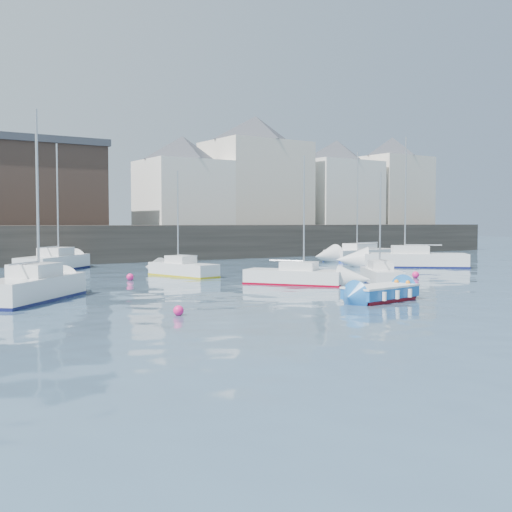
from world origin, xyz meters
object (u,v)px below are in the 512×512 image
blue_dinghy (381,292)px  sailboat_d (414,259)px  sailboat_b (295,276)px  sailboat_g (362,254)px  sailboat_h (54,262)px  buoy_far (130,280)px  sailboat_a (32,288)px  sailboat_c (381,276)px  buoy_near (179,315)px  sailboat_f (183,269)px  buoy_mid (415,278)px

blue_dinghy → sailboat_d: size_ratio=0.39×
sailboat_d → sailboat_b: bearing=-159.9°
blue_dinghy → sailboat_g: 29.20m
sailboat_h → buoy_far: (1.37, -9.79, -0.56)m
blue_dinghy → sailboat_g: (19.43, 21.80, 0.16)m
blue_dinghy → sailboat_d: 20.93m
sailboat_a → sailboat_h: 17.47m
sailboat_b → sailboat_c: bearing=-32.4°
sailboat_c → buoy_near: 14.53m
sailboat_b → sailboat_f: bearing=107.7°
blue_dinghy → sailboat_c: sailboat_c is taller
blue_dinghy → sailboat_h: sailboat_h is taller
sailboat_c → sailboat_h: size_ratio=0.69×
sailboat_d → sailboat_g: (3.09, 8.71, -0.05)m
sailboat_g → buoy_mid: size_ratio=22.22×
sailboat_d → buoy_mid: (-6.73, -6.24, -0.57)m
sailboat_f → sailboat_d: bearing=-7.6°
sailboat_b → buoy_near: bearing=-146.8°
sailboat_d → sailboat_h: (-22.51, 11.43, -0.01)m
sailboat_c → sailboat_f: (-6.32, 10.24, -0.00)m
blue_dinghy → sailboat_d: sailboat_d is taller
buoy_near → sailboat_f: bearing=62.2°
sailboat_c → buoy_near: sailboat_c is taller
buoy_mid → buoy_far: 16.42m
sailboat_b → blue_dinghy: bearing=-100.1°
sailboat_a → sailboat_f: 13.07m
sailboat_d → buoy_near: bearing=-154.3°
sailboat_a → sailboat_h: bearing=70.9°
sailboat_d → buoy_near: 27.82m
sailboat_d → sailboat_f: bearing=172.4°
buoy_far → sailboat_d: bearing=-4.4°
blue_dinghy → buoy_far: (-4.80, 14.73, -0.37)m
sailboat_c → sailboat_h: bearing=120.4°
sailboat_d → sailboat_a: bearing=-169.8°
sailboat_a → sailboat_b: 13.26m
sailboat_d → buoy_near: size_ratio=25.36×
blue_dinghy → buoy_far: 15.49m
sailboat_a → buoy_far: size_ratio=19.77×
sailboat_f → sailboat_h: bearing=119.0°
sailboat_g → buoy_near: (-28.15, -20.78, -0.52)m
sailboat_h → buoy_near: sailboat_h is taller
sailboat_a → buoy_mid: 21.53m
blue_dinghy → sailboat_b: (1.36, 7.62, 0.07)m
sailboat_f → buoy_near: bearing=-117.8°
sailboat_g → buoy_far: size_ratio=22.92×
sailboat_f → buoy_mid: size_ratio=15.34×
sailboat_a → sailboat_f: size_ratio=1.25×
blue_dinghy → buoy_near: blue_dinghy is taller
sailboat_d → sailboat_g: size_ratio=1.02×
sailboat_f → sailboat_h: 10.40m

